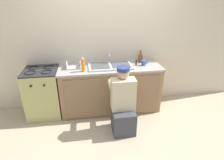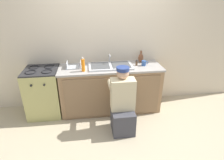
{
  "view_description": "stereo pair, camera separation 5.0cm",
  "coord_description": "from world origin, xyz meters",
  "px_view_note": "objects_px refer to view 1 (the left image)",
  "views": [
    {
      "loc": [
        -0.44,
        -2.89,
        2.1
      ],
      "look_at": [
        0.0,
        0.1,
        0.71
      ],
      "focal_mm": 30.0,
      "sensor_mm": 36.0,
      "label": 1
    },
    {
      "loc": [
        -0.39,
        -2.9,
        2.1
      ],
      "look_at": [
        0.0,
        0.1,
        0.71
      ],
      "focal_mm": 30.0,
      "sensor_mm": 36.0,
      "label": 2
    }
  ],
  "objects_px": {
    "plumber_person": "(123,106)",
    "dish_rack_tray": "(74,66)",
    "sink_double_basin": "(110,66)",
    "vase_decorative": "(140,58)",
    "spice_bottle_pepper": "(136,63)",
    "coffee_mug": "(144,63)",
    "stove_range": "(44,92)",
    "soap_bottle_orange": "(83,65)"
  },
  "relations": [
    {
      "from": "stove_range",
      "to": "plumber_person",
      "type": "bearing_deg",
      "value": -26.33
    },
    {
      "from": "sink_double_basin",
      "to": "soap_bottle_orange",
      "type": "relative_size",
      "value": 3.2
    },
    {
      "from": "stove_range",
      "to": "coffee_mug",
      "type": "bearing_deg",
      "value": -0.55
    },
    {
      "from": "sink_double_basin",
      "to": "vase_decorative",
      "type": "distance_m",
      "value": 0.64
    },
    {
      "from": "plumber_person",
      "to": "coffee_mug",
      "type": "height_order",
      "value": "plumber_person"
    },
    {
      "from": "dish_rack_tray",
      "to": "plumber_person",
      "type": "bearing_deg",
      "value": -43.0
    },
    {
      "from": "sink_double_basin",
      "to": "dish_rack_tray",
      "type": "height_order",
      "value": "sink_double_basin"
    },
    {
      "from": "sink_double_basin",
      "to": "spice_bottle_pepper",
      "type": "distance_m",
      "value": 0.49
    },
    {
      "from": "plumber_person",
      "to": "vase_decorative",
      "type": "distance_m",
      "value": 1.11
    },
    {
      "from": "vase_decorative",
      "to": "stove_range",
      "type": "bearing_deg",
      "value": -174.55
    },
    {
      "from": "soap_bottle_orange",
      "to": "coffee_mug",
      "type": "bearing_deg",
      "value": 6.95
    },
    {
      "from": "sink_double_basin",
      "to": "stove_range",
      "type": "relative_size",
      "value": 0.88
    },
    {
      "from": "stove_range",
      "to": "dish_rack_tray",
      "type": "distance_m",
      "value": 0.75
    },
    {
      "from": "dish_rack_tray",
      "to": "soap_bottle_orange",
      "type": "xyz_separation_m",
      "value": [
        0.17,
        -0.2,
        0.09
      ]
    },
    {
      "from": "plumber_person",
      "to": "soap_bottle_orange",
      "type": "height_order",
      "value": "soap_bottle_orange"
    },
    {
      "from": "stove_range",
      "to": "soap_bottle_orange",
      "type": "bearing_deg",
      "value": -11.53
    },
    {
      "from": "coffee_mug",
      "to": "vase_decorative",
      "type": "bearing_deg",
      "value": 93.05
    },
    {
      "from": "sink_double_basin",
      "to": "plumber_person",
      "type": "height_order",
      "value": "plumber_person"
    },
    {
      "from": "coffee_mug",
      "to": "spice_bottle_pepper",
      "type": "xyz_separation_m",
      "value": [
        -0.13,
        0.03,
        0.0
      ]
    },
    {
      "from": "plumber_person",
      "to": "dish_rack_tray",
      "type": "distance_m",
      "value": 1.15
    },
    {
      "from": "dish_rack_tray",
      "to": "stove_range",
      "type": "bearing_deg",
      "value": -175.15
    },
    {
      "from": "plumber_person",
      "to": "dish_rack_tray",
      "type": "bearing_deg",
      "value": 137.0
    },
    {
      "from": "plumber_person",
      "to": "sink_double_basin",
      "type": "bearing_deg",
      "value": 99.35
    },
    {
      "from": "spice_bottle_pepper",
      "to": "vase_decorative",
      "type": "xyz_separation_m",
      "value": [
        0.12,
        0.17,
        0.04
      ]
    },
    {
      "from": "stove_range",
      "to": "soap_bottle_orange",
      "type": "height_order",
      "value": "soap_bottle_orange"
    },
    {
      "from": "dish_rack_tray",
      "to": "soap_bottle_orange",
      "type": "bearing_deg",
      "value": -50.12
    },
    {
      "from": "dish_rack_tray",
      "to": "soap_bottle_orange",
      "type": "distance_m",
      "value": 0.28
    },
    {
      "from": "coffee_mug",
      "to": "spice_bottle_pepper",
      "type": "bearing_deg",
      "value": 168.48
    },
    {
      "from": "sink_double_basin",
      "to": "dish_rack_tray",
      "type": "distance_m",
      "value": 0.66
    },
    {
      "from": "dish_rack_tray",
      "to": "coffee_mug",
      "type": "xyz_separation_m",
      "value": [
        1.29,
        -0.07,
        0.02
      ]
    },
    {
      "from": "sink_double_basin",
      "to": "dish_rack_tray",
      "type": "xyz_separation_m",
      "value": [
        -0.66,
        0.05,
        0.01
      ]
    },
    {
      "from": "sink_double_basin",
      "to": "spice_bottle_pepper",
      "type": "relative_size",
      "value": 7.62
    },
    {
      "from": "coffee_mug",
      "to": "sink_double_basin",
      "type": "bearing_deg",
      "value": 178.14
    },
    {
      "from": "sink_double_basin",
      "to": "plumber_person",
      "type": "distance_m",
      "value": 0.82
    },
    {
      "from": "stove_range",
      "to": "coffee_mug",
      "type": "distance_m",
      "value": 1.93
    },
    {
      "from": "spice_bottle_pepper",
      "to": "dish_rack_tray",
      "type": "bearing_deg",
      "value": 177.99
    },
    {
      "from": "sink_double_basin",
      "to": "stove_range",
      "type": "xyz_separation_m",
      "value": [
        -1.25,
        -0.0,
        -0.46
      ]
    },
    {
      "from": "sink_double_basin",
      "to": "coffee_mug",
      "type": "relative_size",
      "value": 6.35
    },
    {
      "from": "dish_rack_tray",
      "to": "vase_decorative",
      "type": "height_order",
      "value": "vase_decorative"
    },
    {
      "from": "plumber_person",
      "to": "spice_bottle_pepper",
      "type": "distance_m",
      "value": 0.91
    },
    {
      "from": "vase_decorative",
      "to": "coffee_mug",
      "type": "bearing_deg",
      "value": -86.95
    },
    {
      "from": "spice_bottle_pepper",
      "to": "soap_bottle_orange",
      "type": "height_order",
      "value": "soap_bottle_orange"
    }
  ]
}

